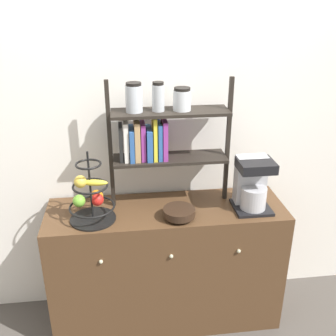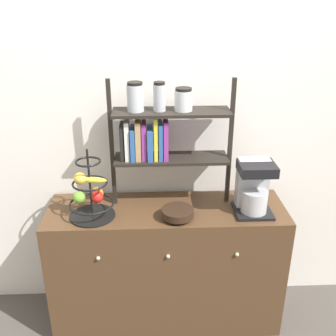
% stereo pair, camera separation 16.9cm
% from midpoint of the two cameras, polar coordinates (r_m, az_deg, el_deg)
% --- Properties ---
extents(wall_back, '(7.00, 0.05, 2.60)m').
position_cam_midpoint_polar(wall_back, '(2.46, -2.99, 6.54)').
color(wall_back, silver).
rests_on(wall_back, ground_plane).
extents(sideboard, '(1.45, 0.46, 0.84)m').
position_cam_midpoint_polar(sideboard, '(2.63, -2.11, -13.89)').
color(sideboard, '#4C331E').
rests_on(sideboard, ground_plane).
extents(coffee_maker, '(0.22, 0.22, 0.32)m').
position_cam_midpoint_polar(coffee_maker, '(2.38, 10.17, -2.35)').
color(coffee_maker, black).
rests_on(coffee_maker, sideboard).
extents(fruit_stand, '(0.26, 0.26, 0.42)m').
position_cam_midpoint_polar(fruit_stand, '(2.29, -13.24, -4.30)').
color(fruit_stand, black).
rests_on(fruit_stand, sideboard).
extents(wooden_bowl, '(0.19, 0.19, 0.06)m').
position_cam_midpoint_polar(wooden_bowl, '(2.28, -0.50, -6.53)').
color(wooden_bowl, black).
rests_on(wooden_bowl, sideboard).
extents(shelf_hutch, '(0.72, 0.20, 0.77)m').
position_cam_midpoint_polar(shelf_hutch, '(2.28, -3.95, 5.40)').
color(shelf_hutch, black).
rests_on(shelf_hutch, sideboard).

